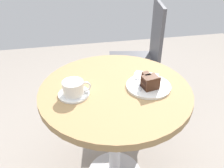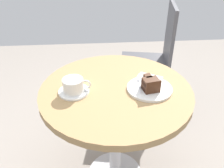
# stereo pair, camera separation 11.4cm
# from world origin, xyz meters

# --- Properties ---
(cafe_table) EXTENTS (0.77, 0.77, 0.68)m
(cafe_table) POSITION_xyz_m (0.00, 0.00, 0.57)
(cafe_table) COLOR #A37F51
(cafe_table) RESTS_ON ground
(saucer) EXTENTS (0.15, 0.15, 0.01)m
(saucer) POSITION_xyz_m (-0.21, -0.02, 0.68)
(saucer) COLOR white
(saucer) RESTS_ON cafe_table
(coffee_cup) EXTENTS (0.13, 0.10, 0.07)m
(coffee_cup) POSITION_xyz_m (-0.20, -0.02, 0.72)
(coffee_cup) COLOR white
(coffee_cup) RESTS_ON saucer
(teaspoon) EXTENTS (0.08, 0.07, 0.00)m
(teaspoon) POSITION_xyz_m (-0.16, -0.01, 0.69)
(teaspoon) COLOR silver
(teaspoon) RESTS_ON saucer
(cake_plate) EXTENTS (0.22, 0.22, 0.01)m
(cake_plate) POSITION_xyz_m (0.17, -0.02, 0.69)
(cake_plate) COLOR white
(cake_plate) RESTS_ON cafe_table
(cake_slice) EXTENTS (0.09, 0.10, 0.07)m
(cake_slice) POSITION_xyz_m (0.16, -0.04, 0.72)
(cake_slice) COLOR black
(cake_slice) RESTS_ON cake_plate
(fork) EXTENTS (0.04, 0.15, 0.00)m
(fork) POSITION_xyz_m (0.12, 0.02, 0.69)
(fork) COLOR silver
(fork) RESTS_ON cake_plate
(napkin) EXTENTS (0.18, 0.18, 0.00)m
(napkin) POSITION_xyz_m (0.17, 0.06, 0.68)
(napkin) COLOR silver
(napkin) RESTS_ON cafe_table
(cafe_chair) EXTENTS (0.44, 0.44, 0.92)m
(cafe_chair) POSITION_xyz_m (0.38, 0.69, 0.54)
(cafe_chair) COLOR #4C4C51
(cafe_chair) RESTS_ON ground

